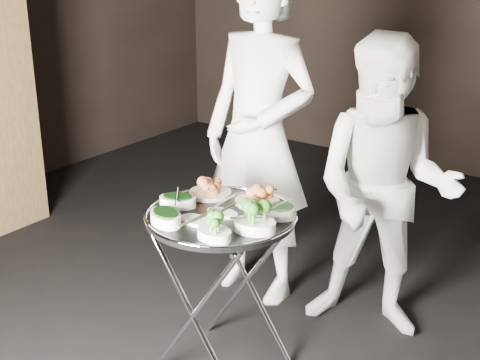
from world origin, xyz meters
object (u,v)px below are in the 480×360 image
Objects in this scene: waiter_left at (259,138)px; waiter_right at (385,191)px; tray_stand at (222,286)px; serving_tray at (221,216)px.

waiter_left is 1.20× the size of waiter_right.
tray_stand is 0.51× the size of waiter_right.
serving_tray is 0.44× the size of waiter_right.
waiter_right reaches higher than serving_tray.
waiter_left reaches higher than serving_tray.
waiter_left is at bearing 166.15° from waiter_right.
waiter_right is (0.45, 0.79, -0.02)m from serving_tray.
tray_stand is at bearing -90.00° from serving_tray.
tray_stand is 1.17× the size of serving_tray.
waiter_right is at bearing 60.30° from serving_tray.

